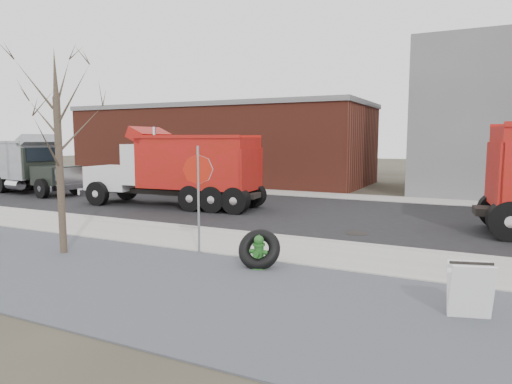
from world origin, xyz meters
The scene contains 14 objects.
ground centered at (0.00, 0.00, 0.00)m, with size 120.00×120.00×0.00m, color #383328.
gravel_verge centered at (0.00, -3.50, 0.01)m, with size 60.00×5.00×0.03m, color slate.
sidewalk centered at (0.00, 0.25, 0.03)m, with size 60.00×2.50×0.06m, color #9E9B93.
curb centered at (0.00, 1.55, 0.06)m, with size 60.00×0.15×0.11m, color #9E9B93.
road centered at (0.00, 6.30, 0.01)m, with size 60.00×9.40×0.02m, color black.
far_sidewalk centered at (0.00, 12.00, 0.03)m, with size 60.00×2.00×0.06m, color #9E9B93.
building_brick centered at (-10.00, 17.00, 2.65)m, with size 20.20×8.20×5.30m.
bare_tree centered at (-3.20, -2.60, 3.30)m, with size 3.20×3.20×5.20m.
fire_hydrant centered at (1.95, -1.63, 0.36)m, with size 0.44×0.43×0.79m.
truck_tire centered at (1.91, -1.53, 0.43)m, with size 1.10×0.92×0.97m.
stop_sign centered at (-0.02, -1.10, 1.89)m, with size 0.59×0.52×2.78m.
sandwich_board centered at (6.32, -2.72, 0.50)m, with size 0.77×0.59×0.94m.
dump_truck_red_b centered at (-5.41, 5.45, 1.75)m, with size 8.18×3.01×3.43m.
dump_truck_grey centered at (-16.00, 6.05, 1.61)m, with size 7.10×2.98×3.15m.
Camera 1 is at (6.38, -10.73, 2.95)m, focal length 32.00 mm.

